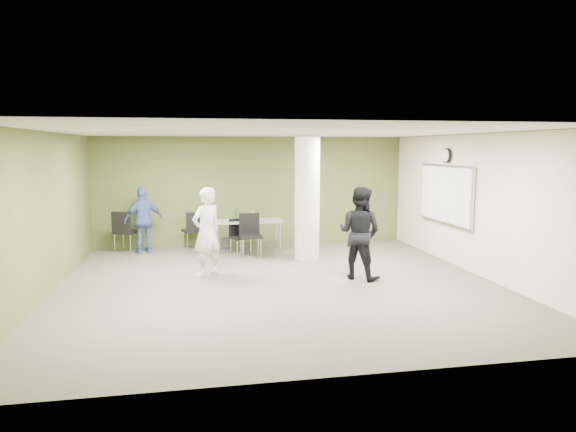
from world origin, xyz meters
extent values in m
plane|color=#525041|center=(0.00, 0.00, 0.00)|extent=(8.00, 8.00, 0.00)
plane|color=white|center=(0.00, 0.00, 2.80)|extent=(8.00, 8.00, 0.00)
cube|color=#515A2A|center=(0.00, 4.00, 1.40)|extent=(8.00, 2.80, 0.02)
cube|color=#515A2A|center=(-4.00, 0.00, 1.40)|extent=(0.02, 8.00, 2.80)
cube|color=beige|center=(4.00, 0.00, 1.40)|extent=(0.02, 8.00, 2.80)
cylinder|color=silver|center=(1.00, 2.00, 1.40)|extent=(0.56, 0.56, 2.80)
cube|color=silver|center=(3.93, 1.20, 1.50)|extent=(0.04, 2.30, 1.30)
cube|color=white|center=(3.91, 1.20, 1.50)|extent=(0.02, 2.20, 1.20)
cylinder|color=black|center=(3.93, 1.20, 2.35)|extent=(0.05, 0.32, 0.32)
cylinder|color=white|center=(3.90, 1.20, 2.35)|extent=(0.02, 0.26, 0.26)
cube|color=gray|center=(-0.24, 3.03, 0.76)|extent=(1.65, 0.72, 0.04)
cylinder|color=silver|center=(-0.97, 2.74, 0.37)|extent=(0.04, 0.04, 0.74)
cylinder|color=silver|center=(0.50, 2.74, 0.37)|extent=(0.04, 0.04, 0.74)
cylinder|color=silver|center=(-0.98, 3.31, 0.37)|extent=(0.04, 0.04, 0.74)
cylinder|color=silver|center=(0.50, 3.32, 0.37)|extent=(0.04, 0.04, 0.74)
cylinder|color=#1E561C|center=(-0.52, 3.28, 0.91)|extent=(0.07, 0.07, 0.25)
cylinder|color=#B2B2B7|center=(-0.09, 3.21, 0.87)|extent=(0.06, 0.06, 0.18)
cylinder|color=#4C4C4C|center=(-0.72, 3.56, 0.14)|extent=(0.24, 0.24, 0.28)
cube|color=black|center=(-3.13, 3.56, 0.49)|extent=(0.66, 0.66, 0.05)
cube|color=black|center=(-3.22, 3.35, 0.77)|extent=(0.46, 0.22, 0.49)
cylinder|color=silver|center=(-2.86, 3.68, 0.24)|extent=(0.02, 0.02, 0.47)
cylinder|color=silver|center=(-3.24, 3.84, 0.24)|extent=(0.02, 0.02, 0.47)
cylinder|color=silver|center=(-3.01, 3.29, 0.24)|extent=(0.02, 0.02, 0.47)
cylinder|color=silver|center=(-3.40, 3.45, 0.24)|extent=(0.02, 0.02, 0.47)
cube|color=black|center=(-1.54, 3.65, 0.46)|extent=(0.59, 0.59, 0.05)
cube|color=black|center=(-1.48, 3.44, 0.72)|extent=(0.45, 0.17, 0.46)
cylinder|color=silver|center=(-1.41, 3.89, 0.22)|extent=(0.02, 0.02, 0.44)
cylinder|color=silver|center=(-1.79, 3.78, 0.22)|extent=(0.02, 0.02, 0.44)
cylinder|color=silver|center=(-1.30, 3.52, 0.22)|extent=(0.02, 0.02, 0.44)
cylinder|color=silver|center=(-1.68, 3.41, 0.22)|extent=(0.02, 0.02, 0.44)
cube|color=black|center=(-0.44, 2.71, 0.41)|extent=(0.55, 0.55, 0.05)
cube|color=black|center=(-0.52, 2.89, 0.64)|extent=(0.39, 0.19, 0.41)
cylinder|color=silver|center=(-0.54, 2.48, 0.20)|extent=(0.02, 0.02, 0.40)
cylinder|color=silver|center=(-0.22, 2.61, 0.20)|extent=(0.02, 0.02, 0.40)
cylinder|color=silver|center=(-0.67, 2.80, 0.20)|extent=(0.02, 0.02, 0.40)
cylinder|color=silver|center=(-0.35, 2.93, 0.20)|extent=(0.02, 0.02, 0.40)
cube|color=black|center=(-0.24, 2.42, 0.49)|extent=(0.51, 0.51, 0.05)
cube|color=black|center=(-0.24, 2.65, 0.76)|extent=(0.48, 0.05, 0.49)
cylinder|color=silver|center=(-0.44, 2.21, 0.23)|extent=(0.02, 0.02, 0.47)
cylinder|color=silver|center=(-0.03, 2.22, 0.23)|extent=(0.02, 0.02, 0.47)
cylinder|color=silver|center=(-0.45, 2.63, 0.23)|extent=(0.02, 0.02, 0.47)
cylinder|color=silver|center=(-0.04, 2.64, 0.23)|extent=(0.02, 0.02, 0.47)
imported|color=silver|center=(-1.28, 0.87, 0.88)|extent=(0.76, 0.71, 1.75)
imported|color=black|center=(1.61, 0.11, 0.89)|extent=(1.09, 1.09, 1.78)
imported|color=#465BAE|center=(-2.70, 3.40, 0.80)|extent=(1.01, 0.70, 1.59)
camera|label=1|loc=(-1.53, -9.19, 2.51)|focal=32.00mm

